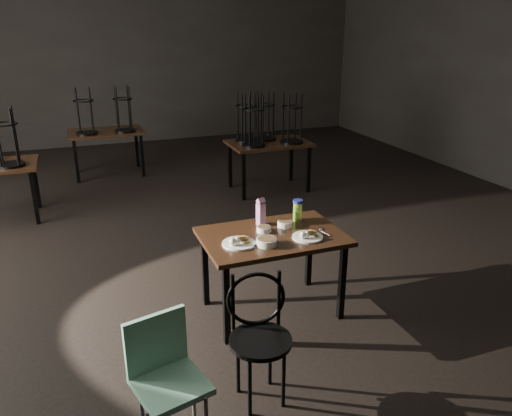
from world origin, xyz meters
name	(u,v)px	position (x,y,z in m)	size (l,w,h in m)	color
room	(197,35)	(-0.06, 0.01, 2.33)	(12.00, 12.04, 3.22)	black
main_table	(272,243)	(0.20, -1.28, 0.67)	(1.20, 0.80, 0.75)	black
plate_left	(239,242)	(-0.13, -1.38, 0.77)	(0.28, 0.28, 0.09)	white
plate_right	(307,235)	(0.45, -1.45, 0.77)	(0.26, 0.26, 0.08)	white
bowl_near	(264,229)	(0.15, -1.20, 0.78)	(0.12, 0.12, 0.05)	white
bowl_far	(285,224)	(0.37, -1.16, 0.78)	(0.14, 0.14, 0.05)	white
bowl_big	(266,242)	(0.07, -1.47, 0.78)	(0.17, 0.17, 0.06)	white
juice_carton	(261,213)	(0.19, -1.05, 0.87)	(0.08, 0.08, 0.26)	#8D1970
water_bottle	(298,210)	(0.54, -1.07, 0.85)	(0.10, 0.10, 0.20)	#83BF38
spoon	(322,229)	(0.64, -1.34, 0.75)	(0.05, 0.19, 0.01)	silver
bentwood_chair	(259,328)	(-0.28, -2.23, 0.53)	(0.45, 0.44, 0.89)	black
school_chair	(165,372)	(-0.95, -2.43, 0.51)	(0.47, 0.47, 0.84)	#7CC29D
bg_table_right	(267,139)	(1.44, 1.95, 0.80)	(1.20, 0.80, 1.48)	black
bg_table_far	(106,131)	(-0.76, 3.62, 0.75)	(1.20, 0.80, 1.48)	black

